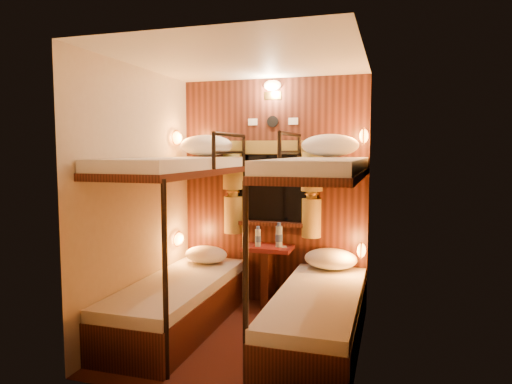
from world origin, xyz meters
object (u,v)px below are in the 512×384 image
(bunk_right, at_px, (318,280))
(table, at_px, (268,268))
(bottle_left, at_px, (258,238))
(bunk_left, at_px, (178,269))
(bottle_right, at_px, (279,237))

(bunk_right, relative_size, table, 2.90)
(table, bearing_deg, bottle_left, -152.68)
(bunk_left, distance_m, bottle_left, 0.93)
(bottle_left, bearing_deg, bottle_right, 9.05)
(bunk_right, xyz_separation_m, bottle_right, (-0.53, 0.77, 0.20))
(bunk_left, xyz_separation_m, bottle_left, (0.55, 0.73, 0.18))
(bunk_left, height_order, bunk_right, same)
(bunk_left, height_order, table, bunk_left)
(bunk_right, bearing_deg, bottle_right, 124.67)
(bottle_left, xyz_separation_m, bottle_right, (0.22, 0.03, 0.02))
(bunk_left, relative_size, bottle_left, 8.80)
(table, xyz_separation_m, bottle_right, (0.12, -0.02, 0.35))
(bottle_left, bearing_deg, bunk_left, -127.00)
(bottle_right, bearing_deg, bunk_left, -135.04)
(bunk_left, xyz_separation_m, bunk_right, (1.30, 0.00, 0.00))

